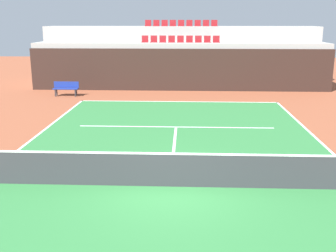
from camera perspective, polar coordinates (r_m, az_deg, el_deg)
name	(u,v)px	position (r m, az deg, el deg)	size (l,w,h in m)	color
ground_plane	(170,187)	(11.30, 0.29, -8.49)	(80.00, 80.00, 0.00)	brown
court_surface	(170,187)	(11.30, 0.29, -8.46)	(11.00, 24.00, 0.01)	#2D7238
baseline_far	(179,102)	(22.77, 1.49, 3.43)	(11.00, 0.10, 0.00)	white
service_line_far	(176,127)	(17.36, 1.13, -0.13)	(8.26, 0.10, 0.00)	white
centre_service_line	(174,150)	(14.29, 0.80, -3.40)	(0.10, 6.40, 0.00)	white
back_wall	(180,70)	(26.29, 1.68, 7.84)	(19.21, 0.30, 2.66)	black
stands_tier_lower	(180,65)	(27.61, 1.73, 8.51)	(19.21, 2.40, 2.98)	#9E9E99
stands_tier_upper	(181,55)	(29.96, 1.81, 9.95)	(19.21, 2.40, 3.98)	#9E9E99
seating_row_lower	(180,40)	(27.58, 1.75, 11.86)	(5.17, 0.44, 0.44)	maroon
seating_row_upper	(181,24)	(29.95, 1.84, 14.00)	(5.17, 0.44, 0.44)	maroon
tennis_net	(170,169)	(11.11, 0.29, -6.08)	(11.08, 0.08, 1.07)	black
player_bench	(66,88)	(25.23, -14.07, 5.24)	(1.50, 0.40, 0.85)	navy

